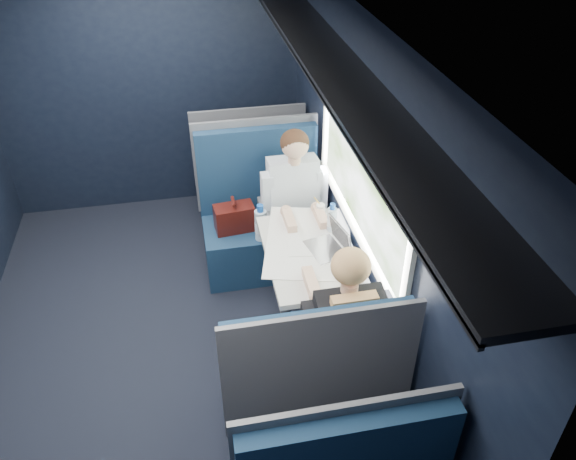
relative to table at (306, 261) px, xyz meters
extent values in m
cube|color=black|center=(-1.03, 0.00, -0.67)|extent=(2.80, 4.20, 0.01)
cube|color=black|center=(0.42, 0.00, 0.49)|extent=(0.10, 4.20, 2.30)
cube|color=black|center=(-1.03, 2.15, 0.49)|extent=(2.80, 0.10, 2.30)
cube|color=silver|center=(-1.03, 0.00, 1.69)|extent=(2.80, 4.20, 0.10)
cube|color=beige|center=(0.35, 0.00, 1.08)|extent=(0.03, 1.84, 0.07)
cube|color=beige|center=(0.35, 0.00, 0.23)|extent=(0.03, 1.84, 0.07)
cube|color=beige|center=(0.35, -0.89, 0.66)|extent=(0.03, 0.07, 0.78)
cube|color=beige|center=(0.35, 0.89, 0.66)|extent=(0.03, 0.07, 0.78)
cube|color=black|center=(0.19, 0.00, 1.32)|extent=(0.36, 4.10, 0.04)
cube|color=black|center=(0.02, 0.00, 1.30)|extent=(0.02, 4.10, 0.03)
cube|color=red|center=(0.35, 0.00, 1.23)|extent=(0.01, 0.10, 0.12)
cylinder|color=#54565E|center=(-0.15, 0.00, -0.31)|extent=(0.08, 0.08, 0.70)
cube|color=silver|center=(0.03, 0.00, 0.06)|extent=(0.62, 1.00, 0.04)
cube|color=#0D223D|center=(-0.18, 0.78, -0.44)|extent=(1.00, 0.50, 0.45)
cube|color=#0D223D|center=(-0.18, 1.08, 0.16)|extent=(1.00, 0.10, 0.75)
cube|color=#54565E|center=(-0.18, 1.14, 0.19)|extent=(1.04, 0.03, 0.82)
cube|color=#54565E|center=(-0.18, 0.73, -0.11)|extent=(0.06, 0.40, 0.20)
cube|color=#43120E|center=(-0.43, 0.78, -0.10)|extent=(0.33, 0.20, 0.23)
cylinder|color=#43120E|center=(-0.43, 0.78, 0.06)|extent=(0.04, 0.13, 0.03)
cylinder|color=silver|center=(-0.23, 0.62, -0.08)|extent=(0.10, 0.10, 0.26)
cylinder|color=#164CA9|center=(-0.23, 0.62, 0.08)|extent=(0.05, 0.05, 0.06)
cube|color=#0D223D|center=(-0.18, -0.78, -0.44)|extent=(1.00, 0.50, 0.45)
cube|color=#0D223D|center=(-0.18, -1.08, 0.16)|extent=(1.00, 0.10, 0.75)
cube|color=#54565E|center=(-0.18, -1.14, 0.19)|extent=(1.04, 0.03, 0.82)
cube|color=#54565E|center=(-0.18, -0.73, -0.11)|extent=(0.06, 0.40, 0.20)
cube|color=#0D223D|center=(-0.18, 1.88, -0.44)|extent=(1.00, 0.40, 0.45)
cube|color=#0D223D|center=(-0.18, 1.64, 0.12)|extent=(1.00, 0.10, 0.66)
cube|color=#54565E|center=(-0.18, 1.59, 0.14)|extent=(1.04, 0.03, 0.72)
cube|color=#54565E|center=(-0.18, -1.59, 0.14)|extent=(1.04, 0.03, 0.72)
cube|color=black|center=(0.07, 0.64, -0.13)|extent=(0.36, 0.44, 0.16)
cube|color=black|center=(0.07, 0.44, -0.44)|extent=(0.32, 0.12, 0.45)
cube|color=silver|center=(0.07, 0.80, 0.12)|extent=(0.40, 0.29, 0.53)
cylinder|color=#D8A88C|center=(0.07, 0.76, 0.40)|extent=(0.10, 0.10, 0.06)
sphere|color=#D8A88C|center=(0.07, 0.74, 0.53)|extent=(0.21, 0.21, 0.21)
sphere|color=#382114|center=(0.07, 0.76, 0.55)|extent=(0.22, 0.22, 0.22)
cube|color=silver|center=(-0.15, 0.76, 0.12)|extent=(0.09, 0.12, 0.34)
cube|color=silver|center=(0.29, 0.76, 0.12)|extent=(0.09, 0.12, 0.34)
cube|color=black|center=(0.07, -0.64, -0.13)|extent=(0.36, 0.44, 0.16)
cube|color=black|center=(0.07, -0.44, -0.44)|extent=(0.32, 0.12, 0.45)
cube|color=black|center=(0.07, -0.80, 0.12)|extent=(0.40, 0.29, 0.53)
cylinder|color=#D8A88C|center=(0.07, -0.76, 0.40)|extent=(0.10, 0.10, 0.06)
sphere|color=#D8A88C|center=(0.07, -0.74, 0.53)|extent=(0.21, 0.21, 0.21)
sphere|color=tan|center=(0.07, -0.76, 0.55)|extent=(0.22, 0.22, 0.22)
cube|color=black|center=(-0.15, -0.76, 0.12)|extent=(0.09, 0.12, 0.34)
cube|color=black|center=(0.29, -0.76, 0.12)|extent=(0.09, 0.12, 0.34)
cube|color=tan|center=(0.07, -0.86, 0.24)|extent=(0.26, 0.07, 0.36)
cube|color=white|center=(0.04, 0.12, 0.08)|extent=(0.79, 0.98, 0.01)
cube|color=silver|center=(0.13, 0.00, 0.08)|extent=(0.28, 0.33, 0.01)
cube|color=silver|center=(0.24, 0.00, 0.20)|extent=(0.08, 0.29, 0.20)
cube|color=black|center=(0.23, 0.00, 0.20)|extent=(0.06, 0.25, 0.16)
cylinder|color=silver|center=(0.23, 0.21, 0.17)|extent=(0.07, 0.07, 0.19)
cylinder|color=#164CA9|center=(0.23, 0.21, 0.29)|extent=(0.04, 0.04, 0.04)
cylinder|color=white|center=(0.21, 0.44, 0.12)|extent=(0.07, 0.07, 0.09)
camera|label=1|loc=(-0.73, -3.01, 2.48)|focal=35.00mm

